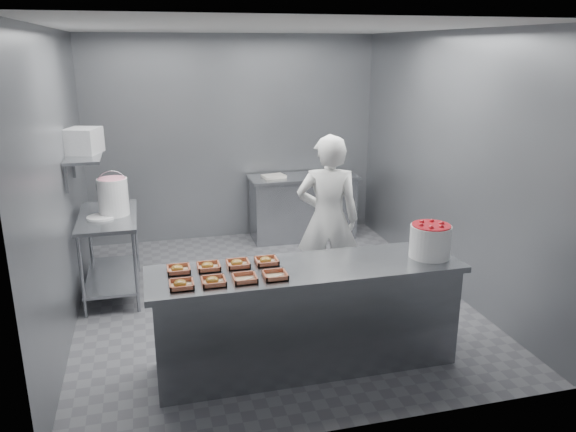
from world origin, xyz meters
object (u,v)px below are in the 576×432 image
object	(u,v)px
tray_3	(275,275)
strawberry_tub	(430,240)
tray_6	(238,263)
appliance	(83,141)
tray_7	(266,261)
tray_2	(245,278)
prep_table	(110,242)
worker	(328,219)
tray_4	(178,269)
tray_0	(181,284)
tray_1	(213,281)
service_counter	(306,316)
tray_5	(208,266)
back_counter	(303,207)
glaze_bucket	(113,196)

from	to	relation	value
tray_3	strawberry_tub	bearing A→B (deg)	4.63
tray_6	appliance	bearing A→B (deg)	124.54
tray_7	appliance	size ratio (longest dim) A/B	0.54
tray_2	prep_table	bearing A→B (deg)	117.75
worker	tray_2	bearing A→B (deg)	66.71
tray_3	tray_4	xyz separation A→B (m)	(-0.72, 0.31, 0.00)
tray_0	tray_2	distance (m)	0.48
prep_table	tray_6	bearing A→B (deg)	-58.41
tray_2	tray_1	bearing A→B (deg)	-180.00
service_counter	tray_1	size ratio (longest dim) A/B	13.88
tray_3	worker	world-z (taller)	worker
tray_7	worker	world-z (taller)	worker
tray_5	tray_6	world-z (taller)	same
tray_1	tray_5	bearing A→B (deg)	90.00
tray_3	tray_6	bearing A→B (deg)	128.23
strawberry_tub	prep_table	bearing A→B (deg)	143.88
tray_7	appliance	bearing A→B (deg)	129.29
tray_0	tray_6	world-z (taller)	same
back_counter	tray_6	xyz separation A→B (m)	(-1.45, -3.10, 0.47)
tray_3	glaze_bucket	size ratio (longest dim) A/B	0.39
tray_7	glaze_bucket	xyz separation A→B (m)	(-1.27, 1.79, 0.19)
tray_4	prep_table	bearing A→B (deg)	109.17
tray_3	appliance	bearing A→B (deg)	125.09
glaze_bucket	worker	bearing A→B (deg)	-18.50
tray_3	worker	size ratio (longest dim) A/B	0.10
service_counter	glaze_bucket	world-z (taller)	glaze_bucket
tray_6	strawberry_tub	distance (m)	1.64
tray_3	appliance	xyz separation A→B (m)	(-1.52, 2.16, 0.78)
tray_7	tray_6	bearing A→B (deg)	180.00
tray_4	glaze_bucket	xyz separation A→B (m)	(-0.55, 1.79, 0.19)
tray_6	strawberry_tub	bearing A→B (deg)	-6.89
prep_table	tray_0	size ratio (longest dim) A/B	6.40
tray_3	back_counter	bearing A→B (deg)	70.54
tray_3	appliance	distance (m)	2.75
tray_0	tray_6	bearing A→B (deg)	32.73
tray_6	tray_5	bearing A→B (deg)	180.00
service_counter	tray_0	size ratio (longest dim) A/B	13.88
tray_4	tray_6	world-z (taller)	same
glaze_bucket	prep_table	bearing A→B (deg)	173.50
tray_6	tray_7	xyz separation A→B (m)	(0.24, 0.00, 0.00)
strawberry_tub	worker	bearing A→B (deg)	111.33
tray_2	tray_7	bearing A→B (deg)	52.47
strawberry_tub	appliance	world-z (taller)	appliance
tray_0	tray_7	distance (m)	0.78
tray_1	appliance	xyz separation A→B (m)	(-1.03, 2.16, 0.77)
tray_3	glaze_bucket	bearing A→B (deg)	121.23
tray_0	tray_1	xyz separation A→B (m)	(0.24, 0.00, 0.00)
tray_0	tray_1	bearing A→B (deg)	0.00
tray_5	worker	bearing A→B (deg)	37.76
back_counter	tray_6	size ratio (longest dim) A/B	8.01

